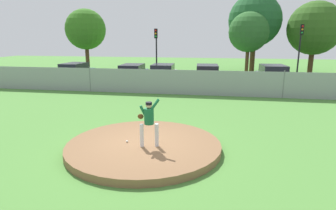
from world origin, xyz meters
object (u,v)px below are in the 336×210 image
object	(u,v)px
traffic_light_far	(300,42)
traffic_cone_orange	(115,76)
baseball	(127,141)
pitcher_youth	(149,119)
parked_car_slate	(273,77)
parked_car_silver	(163,74)
parked_car_navy	(132,74)
parked_car_burgundy	(207,76)
parked_car_teal	(75,73)
traffic_light_near	(156,44)

from	to	relation	value
traffic_light_far	traffic_cone_orange	bearing A→B (deg)	-171.12
baseball	traffic_cone_orange	size ratio (longest dim) A/B	0.13
pitcher_youth	parked_car_slate	size ratio (longest dim) A/B	0.37
pitcher_youth	parked_car_silver	size ratio (longest dim) A/B	0.38
parked_car_slate	parked_car_silver	bearing A→B (deg)	176.69
parked_car_navy	pitcher_youth	bearing A→B (deg)	-70.96
baseball	parked_car_burgundy	distance (m)	14.34
parked_car_navy	baseball	bearing A→B (deg)	-73.76
parked_car_navy	parked_car_burgundy	bearing A→B (deg)	-2.08
traffic_cone_orange	parked_car_navy	bearing A→B (deg)	-41.13
parked_car_teal	traffic_cone_orange	bearing A→B (deg)	40.87
traffic_light_near	traffic_light_far	world-z (taller)	traffic_light_far
baseball	traffic_light_far	bearing A→B (deg)	61.72
pitcher_youth	parked_car_slate	bearing A→B (deg)	65.99
parked_car_slate	parked_car_navy	distance (m)	11.42
traffic_cone_orange	traffic_light_far	bearing A→B (deg)	8.88
parked_car_teal	parked_car_navy	xyz separation A→B (m)	(5.12, 0.31, -0.03)
traffic_light_far	traffic_light_near	bearing A→B (deg)	-176.56
parked_car_teal	parked_car_silver	distance (m)	7.77
parked_car_slate	traffic_cone_orange	size ratio (longest dim) A/B	8.11
pitcher_youth	parked_car_teal	world-z (taller)	pitcher_youth
parked_car_slate	pitcher_youth	bearing A→B (deg)	-114.01
traffic_light_near	baseball	bearing A→B (deg)	-80.92
parked_car_teal	traffic_light_far	size ratio (longest dim) A/B	0.92
baseball	parked_car_silver	distance (m)	14.68
parked_car_silver	traffic_light_far	xyz separation A→B (m)	(11.83, 4.50, 2.60)
parked_car_burgundy	parked_car_teal	bearing A→B (deg)	-179.60
parked_car_teal	traffic_cone_orange	size ratio (longest dim) A/B	8.32
parked_car_burgundy	parked_car_navy	world-z (taller)	parked_car_burgundy
traffic_light_near	traffic_light_far	bearing A→B (deg)	3.44
parked_car_silver	traffic_cone_orange	size ratio (longest dim) A/B	7.91
pitcher_youth	parked_car_teal	bearing A→B (deg)	125.40
parked_car_silver	traffic_light_far	bearing A→B (deg)	20.84
parked_car_slate	traffic_light_far	distance (m)	6.39
parked_car_burgundy	parked_car_navy	distance (m)	6.37
traffic_light_near	parked_car_silver	bearing A→B (deg)	-69.74
parked_car_silver	traffic_light_near	world-z (taller)	traffic_light_near
baseball	traffic_light_far	size ratio (longest dim) A/B	0.01
pitcher_youth	traffic_light_far	xyz separation A→B (m)	(9.42, 19.31, 2.19)
baseball	traffic_light_near	bearing A→B (deg)	99.08
parked_car_slate	traffic_cone_orange	xyz separation A→B (m)	(-13.79, 2.38, -0.57)
parked_car_burgundy	parked_car_teal	xyz separation A→B (m)	(-11.49, -0.08, -0.00)
parked_car_silver	traffic_light_near	size ratio (longest dim) A/B	0.94
parked_car_burgundy	traffic_light_far	distance (m)	9.83
baseball	parked_car_silver	xyz separation A→B (m)	(-1.56, 14.59, 0.49)
pitcher_youth	baseball	xyz separation A→B (m)	(-0.85, 0.22, -0.91)
pitcher_youth	parked_car_slate	world-z (taller)	pitcher_youth
parked_car_teal	traffic_light_far	bearing A→B (deg)	14.35
pitcher_youth	traffic_cone_orange	size ratio (longest dim) A/B	3.01
parked_car_slate	parked_car_silver	distance (m)	8.79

